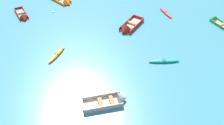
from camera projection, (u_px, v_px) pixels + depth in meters
The scene contains 9 objects.
kayak_red_cluster_outer at pixel (166, 13), 42.26m from camera, with size 2.23×2.92×0.30m.
rowboat_orange_back_row_left at pixel (65, 2), 44.60m from camera, with size 4.35×3.46×1.38m.
kayak_turquoise_near_camera at pixel (164, 61), 33.84m from camera, with size 3.70×1.50×0.35m.
rowboat_maroon_midfield_right at pixel (23, 17), 41.30m from camera, with size 3.41×3.76×1.12m.
rowboat_green_midfield_left at pixel (216, 21), 40.51m from camera, with size 3.25×3.43×1.05m.
rowboat_grey_far_left at pixel (114, 100), 28.97m from camera, with size 4.82×3.41×1.55m.
kayak_orange_far_back at pixel (57, 55), 34.74m from camera, with size 1.30×3.54×0.33m.
rowboat_maroon_far_right at pixel (127, 29), 38.92m from camera, with size 3.12×4.91×1.54m.
mooring_buoy_between_boats_right at pixel (53, 12), 42.64m from camera, with size 0.32×0.32×0.32m, color silver.
Camera 1 is at (5.22, -2.57, 21.95)m, focal length 46.19 mm.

